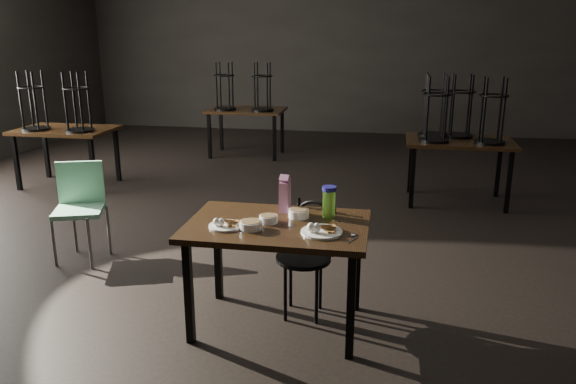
% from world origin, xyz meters
% --- Properties ---
extents(main_table, '(1.20, 0.80, 0.75)m').
position_xyz_m(main_table, '(0.23, -1.58, 0.67)').
color(main_table, black).
rests_on(main_table, ground).
extents(plate_left, '(0.23, 0.23, 0.07)m').
position_xyz_m(plate_left, '(-0.08, -1.70, 0.77)').
color(plate_left, white).
rests_on(plate_left, main_table).
extents(plate_right, '(0.26, 0.26, 0.09)m').
position_xyz_m(plate_right, '(0.54, -1.71, 0.77)').
color(plate_right, white).
rests_on(plate_right, main_table).
extents(bowl_near, '(0.12, 0.12, 0.05)m').
position_xyz_m(bowl_near, '(0.17, -1.57, 0.78)').
color(bowl_near, white).
rests_on(bowl_near, main_table).
extents(bowl_far, '(0.14, 0.14, 0.06)m').
position_xyz_m(bowl_far, '(0.35, -1.43, 0.78)').
color(bowl_far, white).
rests_on(bowl_far, main_table).
extents(bowl_big, '(0.15, 0.15, 0.05)m').
position_xyz_m(bowl_big, '(0.09, -1.71, 0.78)').
color(bowl_big, white).
rests_on(bowl_big, main_table).
extents(juice_carton, '(0.08, 0.08, 0.27)m').
position_xyz_m(juice_carton, '(0.24, -1.33, 0.88)').
color(juice_carton, '#901A6C').
rests_on(juice_carton, main_table).
extents(water_bottle, '(0.11, 0.11, 0.21)m').
position_xyz_m(water_bottle, '(0.55, -1.38, 0.86)').
color(water_bottle, '#87EB45').
rests_on(water_bottle, main_table).
extents(spoon, '(0.06, 0.18, 0.01)m').
position_xyz_m(spoon, '(0.74, -1.72, 0.75)').
color(spoon, silver).
rests_on(spoon, main_table).
extents(bentwood_chair, '(0.44, 0.43, 0.82)m').
position_xyz_m(bentwood_chair, '(0.41, -1.34, 0.49)').
color(bentwood_chair, black).
rests_on(bentwood_chair, ground).
extents(school_chair, '(0.51, 0.51, 0.86)m').
position_xyz_m(school_chair, '(-1.71, -0.70, 0.52)').
color(school_chair, '#7ABE98').
rests_on(school_chair, ground).
extents(bg_table_left, '(1.20, 0.80, 1.48)m').
position_xyz_m(bg_table_left, '(-3.14, 1.44, 0.75)').
color(bg_table_left, black).
rests_on(bg_table_left, ground).
extents(bg_table_right, '(1.20, 0.80, 1.48)m').
position_xyz_m(bg_table_right, '(1.72, 1.61, 0.80)').
color(bg_table_right, black).
rests_on(bg_table_right, ground).
extents(bg_table_far, '(1.20, 0.80, 1.48)m').
position_xyz_m(bg_table_far, '(-1.30, 3.59, 0.75)').
color(bg_table_far, black).
rests_on(bg_table_far, ground).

